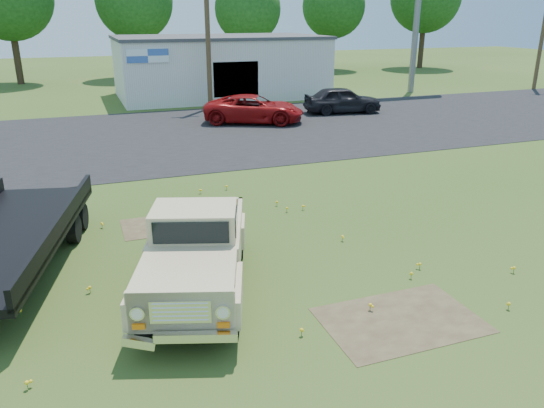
{
  "coord_description": "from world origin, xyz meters",
  "views": [
    {
      "loc": [
        -3.89,
        -10.44,
        5.56
      ],
      "look_at": [
        0.33,
        1.0,
        1.18
      ],
      "focal_mm": 35.0,
      "sensor_mm": 36.0,
      "label": 1
    }
  ],
  "objects_px": {
    "vintage_pickup_truck": "(196,250)",
    "flatbed_trailer": "(5,231)",
    "red_pickup": "(254,109)",
    "dark_sedan": "(342,100)"
  },
  "relations": [
    {
      "from": "dark_sedan",
      "to": "flatbed_trailer",
      "type": "bearing_deg",
      "value": 142.47
    },
    {
      "from": "flatbed_trailer",
      "to": "dark_sedan",
      "type": "bearing_deg",
      "value": 56.68
    },
    {
      "from": "vintage_pickup_truck",
      "to": "dark_sedan",
      "type": "relative_size",
      "value": 1.16
    },
    {
      "from": "dark_sedan",
      "to": "vintage_pickup_truck",
      "type": "bearing_deg",
      "value": 153.59
    },
    {
      "from": "vintage_pickup_truck",
      "to": "flatbed_trailer",
      "type": "distance_m",
      "value": 4.45
    },
    {
      "from": "vintage_pickup_truck",
      "to": "dark_sedan",
      "type": "height_order",
      "value": "vintage_pickup_truck"
    },
    {
      "from": "flatbed_trailer",
      "to": "vintage_pickup_truck",
      "type": "bearing_deg",
      "value": -18.37
    },
    {
      "from": "flatbed_trailer",
      "to": "red_pickup",
      "type": "bearing_deg",
      "value": 67.01
    },
    {
      "from": "red_pickup",
      "to": "flatbed_trailer",
      "type": "bearing_deg",
      "value": 168.42
    },
    {
      "from": "vintage_pickup_truck",
      "to": "red_pickup",
      "type": "xyz_separation_m",
      "value": [
        6.99,
        17.16,
        -0.21
      ]
    }
  ]
}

